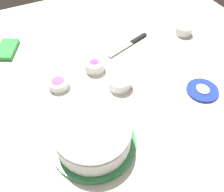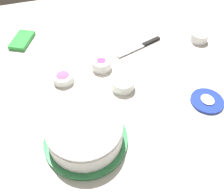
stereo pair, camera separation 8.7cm
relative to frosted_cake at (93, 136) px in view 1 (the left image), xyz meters
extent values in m
plane|color=silver|center=(0.20, -0.20, -0.05)|extent=(1.54, 1.54, 0.00)
cylinder|color=#339351|center=(0.00, 0.00, -0.04)|extent=(0.27, 0.27, 0.01)
cylinder|color=pink|center=(0.00, 0.00, -0.01)|extent=(0.21, 0.21, 0.05)
cylinder|color=white|center=(0.00, 0.00, 0.00)|extent=(0.23, 0.23, 0.06)
ellipsoid|color=white|center=(0.00, 0.00, 0.04)|extent=(0.23, 0.23, 0.03)
cylinder|color=#233DAD|center=(0.03, -0.46, -0.04)|extent=(0.12, 0.12, 0.01)
ellipsoid|color=white|center=(0.03, -0.46, -0.03)|extent=(0.05, 0.05, 0.01)
cube|color=silver|center=(0.38, -0.29, -0.04)|extent=(0.06, 0.14, 0.00)
cube|color=black|center=(0.42, -0.41, -0.04)|extent=(0.04, 0.10, 0.01)
cylinder|color=white|center=(0.29, 0.02, -0.03)|extent=(0.08, 0.08, 0.03)
cylinder|color=pink|center=(0.29, 0.02, -0.03)|extent=(0.07, 0.07, 0.01)
ellipsoid|color=pink|center=(0.29, 0.02, -0.02)|extent=(0.06, 0.06, 0.02)
cylinder|color=white|center=(0.19, -0.19, -0.03)|extent=(0.09, 0.09, 0.04)
cylinder|color=blue|center=(0.19, -0.19, -0.03)|extent=(0.07, 0.07, 0.01)
ellipsoid|color=blue|center=(0.19, -0.19, -0.02)|extent=(0.06, 0.06, 0.02)
cylinder|color=white|center=(0.32, -0.14, -0.03)|extent=(0.08, 0.08, 0.04)
cylinder|color=#B251C6|center=(0.32, -0.14, -0.02)|extent=(0.07, 0.07, 0.01)
ellipsoid|color=#B251C6|center=(0.32, -0.14, -0.01)|extent=(0.06, 0.06, 0.02)
cylinder|color=white|center=(0.36, -0.62, -0.03)|extent=(0.08, 0.08, 0.04)
cylinder|color=orange|center=(0.36, -0.62, -0.03)|extent=(0.06, 0.06, 0.01)
ellipsoid|color=orange|center=(0.36, -0.62, -0.02)|extent=(0.05, 0.05, 0.02)
cube|color=green|center=(0.60, 0.16, -0.04)|extent=(0.15, 0.13, 0.02)
camera|label=1|loc=(-0.39, 0.13, 0.65)|focal=39.65mm
camera|label=2|loc=(-0.42, 0.04, 0.65)|focal=39.65mm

